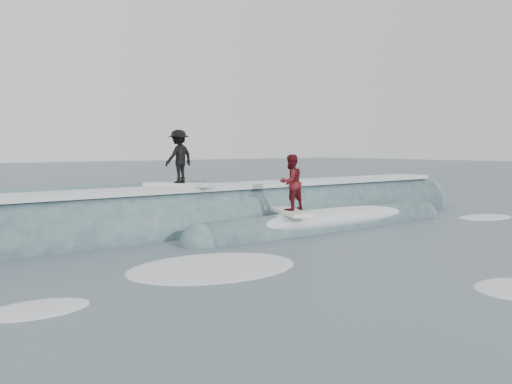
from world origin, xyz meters
TOP-DOWN VIEW (x-y plane):
  - ground at (0.00, 0.00)m, footprint 160.00×160.00m
  - breaking_wave at (0.24, 5.66)m, footprint 20.85×4.00m
  - surfer_black at (-1.97, 5.96)m, footprint 1.59×1.96m
  - surfer_red at (0.27, 3.76)m, footprint 1.28×2.06m
  - whitewater at (0.02, -0.34)m, footprint 17.86×8.55m
  - far_swells at (-0.57, 17.65)m, footprint 42.37×8.65m

SIDE VIEW (x-z plane):
  - ground at x=0.00m, z-range 0.00..0.00m
  - whitewater at x=0.02m, z-range -0.05..0.05m
  - far_swells at x=-0.57m, z-range -0.40..0.40m
  - breaking_wave at x=0.24m, z-range -1.18..1.26m
  - surfer_red at x=0.27m, z-range 0.49..2.13m
  - surfer_black at x=-1.97m, z-range 1.25..2.83m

